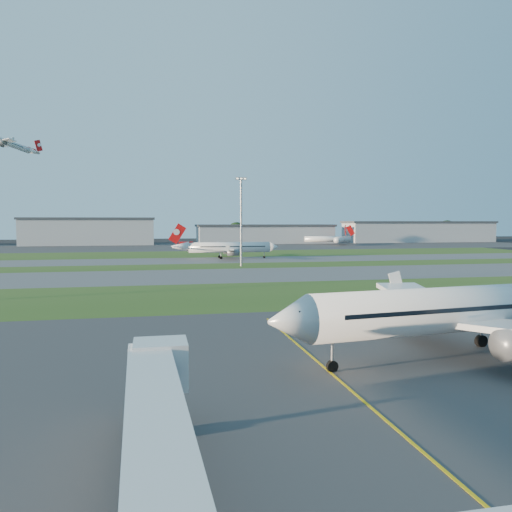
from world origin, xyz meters
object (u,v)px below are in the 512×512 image
object	(u,v)px
jet_bridge	(157,454)
mini_jet_far	(328,239)
airliner_taxiing	(229,248)
airliner_parked	(475,309)
mini_jet_near	(341,239)
light_mast_centre	(241,215)

from	to	relation	value
jet_bridge	mini_jet_far	xyz separation A→B (m)	(95.12, 245.06, -0.73)
airliner_taxiing	mini_jet_far	distance (m)	114.77
jet_bridge	airliner_parked	size ratio (longest dim) A/B	0.63
mini_jet_far	airliner_taxiing	bearing A→B (deg)	-120.07
airliner_parked	mini_jet_near	xyz separation A→B (m)	(70.80, 217.16, -1.39)
jet_bridge	airliner_parked	world-z (taller)	airliner_parked
airliner_taxiing	light_mast_centre	xyz separation A→B (m)	(-0.82, -30.48, 10.92)
airliner_parked	mini_jet_near	bearing A→B (deg)	65.14
jet_bridge	airliner_taxiing	bearing A→B (deg)	80.54
jet_bridge	mini_jet_near	xyz separation A→B (m)	(101.07, 240.10, -0.73)
jet_bridge	airliner_parked	xyz separation A→B (m)	(30.26, 22.94, 0.66)
airliner_taxiing	mini_jet_far	xyz separation A→B (m)	(69.49, 91.34, -0.61)
jet_bridge	light_mast_centre	distance (m)	126.17
airliner_parked	light_mast_centre	distance (m)	100.95
mini_jet_near	airliner_taxiing	bearing A→B (deg)	170.94
airliner_parked	light_mast_centre	bearing A→B (deg)	86.31
airliner_parked	light_mast_centre	size ratio (longest dim) A/B	1.65
light_mast_centre	mini_jet_far	bearing A→B (deg)	60.01
mini_jet_far	light_mast_centre	distance (m)	141.13
light_mast_centre	airliner_parked	bearing A→B (deg)	-86.89
light_mast_centre	jet_bridge	bearing A→B (deg)	-101.38
airliner_parked	jet_bridge	bearing A→B (deg)	-149.64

